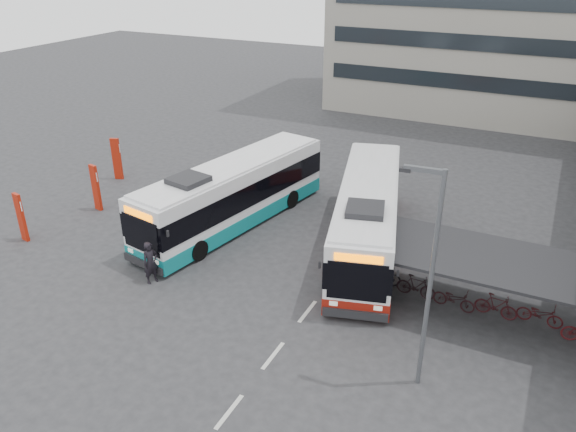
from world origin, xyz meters
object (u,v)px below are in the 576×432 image
at_px(pedestrian, 151,263).
at_px(bus_main, 367,217).
at_px(lamp_post, 429,270).
at_px(bus_teal, 233,194).

bearing_deg(pedestrian, bus_main, -24.99).
bearing_deg(bus_main, lamp_post, -75.77).
height_order(bus_teal, lamp_post, lamp_post).
bearing_deg(lamp_post, bus_teal, 142.63).
height_order(bus_main, pedestrian, bus_main).
xyz_separation_m(bus_teal, lamp_post, (11.67, -7.57, 2.71)).
xyz_separation_m(bus_main, bus_teal, (-7.11, -0.49, -0.01)).
bearing_deg(pedestrian, lamp_post, -73.68).
bearing_deg(bus_main, bus_teal, 168.66).
relative_size(pedestrian, lamp_post, 0.25).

